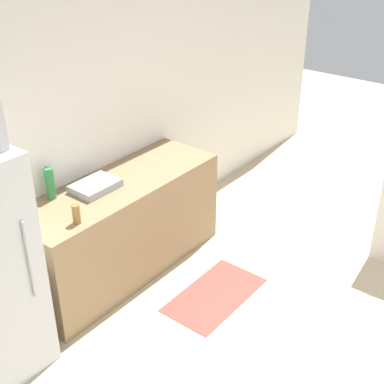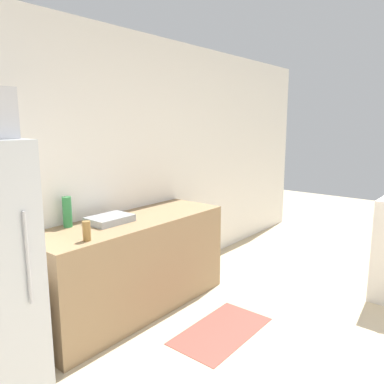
{
  "view_description": "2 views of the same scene",
  "coord_description": "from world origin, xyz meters",
  "views": [
    {
      "loc": [
        -2.49,
        -0.21,
        2.92
      ],
      "look_at": [
        0.37,
        2.06,
        0.92
      ],
      "focal_mm": 50.0,
      "sensor_mm": 36.0,
      "label": 1
    },
    {
      "loc": [
        -2.01,
        0.2,
        1.73
      ],
      "look_at": [
        0.43,
        2.18,
        1.15
      ],
      "focal_mm": 35.0,
      "sensor_mm": 36.0,
      "label": 2
    }
  ],
  "objects": [
    {
      "name": "kitchen_rug",
      "position": [
        0.39,
        1.83,
        0.0
      ],
      "size": [
        0.89,
        0.49,
        0.01
      ],
      "primitive_type": "cube",
      "color": "#99473D",
      "rests_on": "ground_plane"
    },
    {
      "name": "counter",
      "position": [
        0.2,
        2.69,
        0.43
      ],
      "size": [
        1.9,
        0.64,
        0.87
      ],
      "primitive_type": "cube",
      "color": "#937551",
      "rests_on": "ground_plane"
    },
    {
      "name": "bottle_short",
      "position": [
        -0.43,
        2.48,
        0.94
      ],
      "size": [
        0.06,
        0.06,
        0.15
      ],
      "primitive_type": "cylinder",
      "color": "olive",
      "rests_on": "counter"
    },
    {
      "name": "sink_basin",
      "position": [
        -0.0,
        2.75,
        0.9
      ],
      "size": [
        0.37,
        0.27,
        0.06
      ],
      "primitive_type": "cube",
      "color": "#9EA3A8",
      "rests_on": "counter"
    },
    {
      "name": "bottle_tall",
      "position": [
        -0.31,
        2.92,
        1.0
      ],
      "size": [
        0.07,
        0.07,
        0.26
      ],
      "primitive_type": "cylinder",
      "color": "#2D7F42",
      "rests_on": "counter"
    },
    {
      "name": "wall_back",
      "position": [
        0.0,
        3.04,
        1.3
      ],
      "size": [
        8.0,
        0.06,
        2.6
      ],
      "primitive_type": "cube",
      "color": "white",
      "rests_on": "ground_plane"
    }
  ]
}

